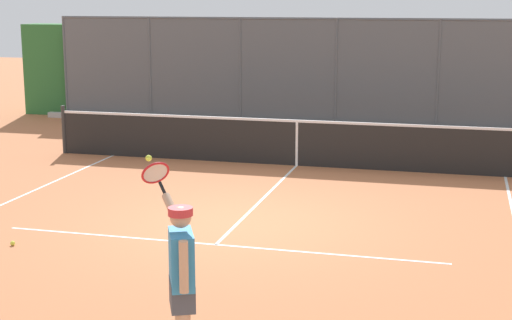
# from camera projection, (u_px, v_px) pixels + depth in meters

# --- Properties ---
(ground_plane) EXTENTS (60.00, 60.00, 0.00)m
(ground_plane) POSITION_uv_depth(u_px,v_px,m) (238.00, 223.00, 12.07)
(ground_plane) COLOR #B76B42
(court_line_markings) EXTENTS (8.34, 10.08, 0.01)m
(court_line_markings) POSITION_uv_depth(u_px,v_px,m) (209.00, 251.00, 10.74)
(court_line_markings) COLOR white
(court_line_markings) RESTS_ON ground
(fence_backdrop) EXTENTS (18.81, 1.37, 2.91)m
(fence_backdrop) POSITION_uv_depth(u_px,v_px,m) (340.00, 76.00, 21.31)
(fence_backdrop) COLOR #565B60
(fence_backdrop) RESTS_ON ground
(tennis_net) EXTENTS (10.72, 0.09, 1.07)m
(tennis_net) POSITION_uv_depth(u_px,v_px,m) (297.00, 142.00, 16.16)
(tennis_net) COLOR #2D2D2D
(tennis_net) RESTS_ON ground
(tennis_player) EXTENTS (0.86, 1.12, 1.85)m
(tennis_player) POSITION_uv_depth(u_px,v_px,m) (181.00, 275.00, 7.21)
(tennis_player) COLOR black
(tennis_player) RESTS_ON ground
(tennis_ball_mid_court) EXTENTS (0.07, 0.07, 0.07)m
(tennis_ball_mid_court) POSITION_uv_depth(u_px,v_px,m) (13.00, 243.00, 10.99)
(tennis_ball_mid_court) COLOR #D6E042
(tennis_ball_mid_court) RESTS_ON ground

